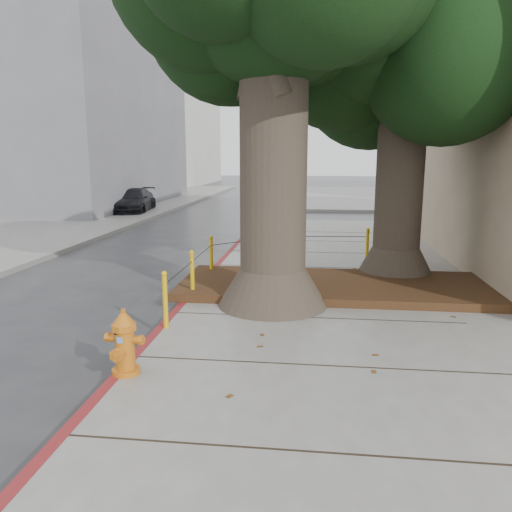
{
  "coord_description": "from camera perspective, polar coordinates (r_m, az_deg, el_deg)",
  "views": [
    {
      "loc": [
        0.45,
        -6.26,
        2.88
      ],
      "look_at": [
        -0.59,
        2.54,
        1.1
      ],
      "focal_mm": 35.0,
      "sensor_mm": 36.0,
      "label": 1
    }
  ],
  "objects": [
    {
      "name": "tree_far",
      "position": [
        11.98,
        18.43,
        21.08
      ],
      "size": [
        4.5,
        3.8,
        7.17
      ],
      "color": "#4C3F33",
      "rests_on": "sidewalk_main"
    },
    {
      "name": "planter_bed",
      "position": [
        10.51,
        9.01,
        -3.4
      ],
      "size": [
        6.4,
        2.6,
        0.16
      ],
      "primitive_type": "cube",
      "color": "black",
      "rests_on": "sidewalk_main"
    },
    {
      "name": "sidewalk_far",
      "position": [
        36.79,
        15.53,
        6.55
      ],
      "size": [
        16.0,
        20.0,
        0.15
      ],
      "primitive_type": "cube",
      "color": "slate",
      "rests_on": "ground"
    },
    {
      "name": "tree_near",
      "position": [
        9.43,
        4.41,
        26.73
      ],
      "size": [
        4.5,
        3.8,
        7.68
      ],
      "color": "#4C3F33",
      "rests_on": "sidewalk_main"
    },
    {
      "name": "ground",
      "position": [
        6.91,
        2.46,
        -13.29
      ],
      "size": [
        140.0,
        140.0,
        0.0
      ],
      "primitive_type": "plane",
      "color": "#28282B",
      "rests_on": "ground"
    },
    {
      "name": "fire_hydrant",
      "position": [
        6.6,
        -14.8,
        -9.54
      ],
      "size": [
        0.45,
        0.42,
        0.86
      ],
      "rotation": [
        0.0,
        0.0,
        -0.11
      ],
      "color": "orange",
      "rests_on": "sidewalk_main"
    },
    {
      "name": "curb_red",
      "position": [
        9.52,
        -8.51,
        -5.91
      ],
      "size": [
        0.14,
        26.0,
        0.16
      ],
      "primitive_type": "cube",
      "color": "maroon",
      "rests_on": "ground"
    },
    {
      "name": "car_dark",
      "position": [
        26.38,
        -13.93,
        6.11
      ],
      "size": [
        2.27,
        4.54,
        1.26
      ],
      "primitive_type": "imported",
      "rotation": [
        0.0,
        0.0,
        0.12
      ],
      "color": "black",
      "rests_on": "ground"
    },
    {
      "name": "building_far_white",
      "position": [
        54.35,
        -12.47,
        15.95
      ],
      "size": [
        12.0,
        18.0,
        15.0
      ],
      "primitive_type": "cube",
      "color": "silver",
      "rests_on": "ground"
    },
    {
      "name": "building_far_grey",
      "position": [
        32.36,
        -22.71,
        16.02
      ],
      "size": [
        12.0,
        16.0,
        12.0
      ],
      "primitive_type": "cube",
      "color": "slate",
      "rests_on": "ground"
    },
    {
      "name": "car_silver",
      "position": [
        23.99,
        17.71,
        5.3
      ],
      "size": [
        3.46,
        1.51,
        1.16
      ],
      "primitive_type": "imported",
      "rotation": [
        0.0,
        0.0,
        1.53
      ],
      "color": "#A0A1A5",
      "rests_on": "ground"
    },
    {
      "name": "bollard_ring",
      "position": [
        10.95,
        -0.29,
        -0.34
      ],
      "size": [
        3.79,
        5.39,
        0.95
      ],
      "color": "#E9B00C",
      "rests_on": "sidewalk_main"
    }
  ]
}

